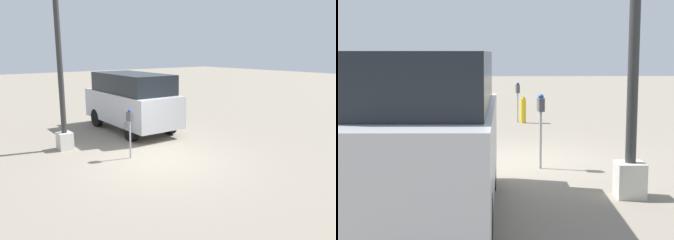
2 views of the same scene
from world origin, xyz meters
TOP-DOWN VIEW (x-y plane):
  - ground_plane at (0.00, 0.00)m, footprint 80.00×80.00m
  - parking_meter_near at (0.70, 0.52)m, footprint 0.21×0.14m
  - lamp_post at (2.74, 1.73)m, footprint 0.44×0.44m
  - parked_van at (3.64, -1.32)m, footprint 4.61×1.96m

SIDE VIEW (x-z plane):
  - ground_plane at x=0.00m, z-range 0.00..0.00m
  - parking_meter_near at x=0.70m, z-range 0.35..1.81m
  - parked_van at x=3.64m, z-range 0.09..2.35m
  - lamp_post at x=2.74m, z-range -0.90..4.36m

